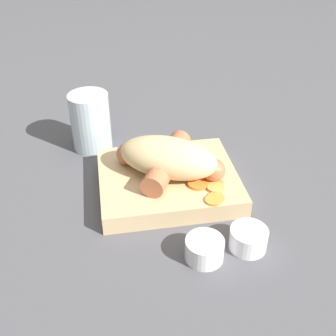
{
  "coord_description": "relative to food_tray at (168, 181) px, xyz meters",
  "views": [
    {
      "loc": [
        0.09,
        0.5,
        0.4
      ],
      "look_at": [
        0.0,
        0.0,
        0.04
      ],
      "focal_mm": 45.0,
      "sensor_mm": 36.0,
      "label": 1
    }
  ],
  "objects": [
    {
      "name": "ground_plane",
      "position": [
        0.0,
        0.0,
        -0.01
      ],
      "size": [
        3.0,
        3.0,
        0.0
      ],
      "primitive_type": "plane",
      "color": "#4C4C51"
    },
    {
      "name": "food_tray",
      "position": [
        0.0,
        0.0,
        0.0
      ],
      "size": [
        0.2,
        0.17,
        0.03
      ],
      "color": "tan",
      "rests_on": "ground_plane"
    },
    {
      "name": "bread_roll",
      "position": [
        -0.0,
        -0.0,
        0.04
      ],
      "size": [
        0.16,
        0.13,
        0.06
      ],
      "color": "#DBBC84",
      "rests_on": "food_tray"
    },
    {
      "name": "sausage",
      "position": [
        -0.0,
        -0.01,
        0.03
      ],
      "size": [
        0.15,
        0.13,
        0.03
      ],
      "color": "#B26642",
      "rests_on": "food_tray"
    },
    {
      "name": "pickled_veggies",
      "position": [
        -0.05,
        0.05,
        0.02
      ],
      "size": [
        0.06,
        0.08,
        0.0
      ],
      "color": "orange",
      "rests_on": "food_tray"
    },
    {
      "name": "condiment_cup_near",
      "position": [
        -0.02,
        0.15,
        -0.0
      ],
      "size": [
        0.05,
        0.05,
        0.03
      ],
      "color": "white",
      "rests_on": "ground_plane"
    },
    {
      "name": "condiment_cup_far",
      "position": [
        -0.08,
        0.14,
        -0.0
      ],
      "size": [
        0.05,
        0.05,
        0.03
      ],
      "color": "white",
      "rests_on": "ground_plane"
    },
    {
      "name": "drink_glass",
      "position": [
        0.11,
        -0.14,
        0.04
      ],
      "size": [
        0.07,
        0.07,
        0.1
      ],
      "color": "silver",
      "rests_on": "ground_plane"
    }
  ]
}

